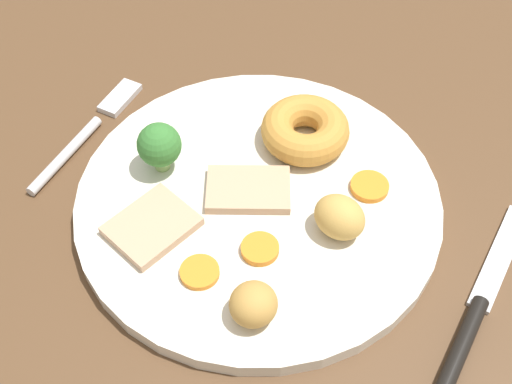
# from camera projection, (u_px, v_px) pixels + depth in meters

# --- Properties ---
(dining_table) EXTENTS (1.20, 0.84, 0.04)m
(dining_table) POSITION_uv_depth(u_px,v_px,m) (285.00, 232.00, 0.57)
(dining_table) COLOR brown
(dining_table) RESTS_ON ground
(dinner_plate) EXTENTS (0.30, 0.30, 0.01)m
(dinner_plate) POSITION_uv_depth(u_px,v_px,m) (256.00, 205.00, 0.55)
(dinner_plate) COLOR silver
(dinner_plate) RESTS_ON dining_table
(meat_slice_main) EXTENTS (0.07, 0.07, 0.01)m
(meat_slice_main) POSITION_uv_depth(u_px,v_px,m) (152.00, 226.00, 0.52)
(meat_slice_main) COLOR tan
(meat_slice_main) RESTS_ON dinner_plate
(meat_slice_under) EXTENTS (0.08, 0.07, 0.01)m
(meat_slice_under) POSITION_uv_depth(u_px,v_px,m) (248.00, 191.00, 0.55)
(meat_slice_under) COLOR tan
(meat_slice_under) RESTS_ON dinner_plate
(yorkshire_pudding) EXTENTS (0.08, 0.08, 0.03)m
(yorkshire_pudding) POSITION_uv_depth(u_px,v_px,m) (305.00, 130.00, 0.58)
(yorkshire_pudding) COLOR #C68938
(yorkshire_pudding) RESTS_ON dinner_plate
(roast_potato_left) EXTENTS (0.05, 0.04, 0.03)m
(roast_potato_left) POSITION_uv_depth(u_px,v_px,m) (338.00, 220.00, 0.51)
(roast_potato_left) COLOR tan
(roast_potato_left) RESTS_ON dinner_plate
(roast_potato_right) EXTENTS (0.04, 0.04, 0.03)m
(roast_potato_right) POSITION_uv_depth(u_px,v_px,m) (253.00, 304.00, 0.47)
(roast_potato_right) COLOR #BC8C42
(roast_potato_right) RESTS_ON dinner_plate
(carrot_coin_front) EXTENTS (0.03, 0.03, 0.01)m
(carrot_coin_front) POSITION_uv_depth(u_px,v_px,m) (263.00, 250.00, 0.51)
(carrot_coin_front) COLOR orange
(carrot_coin_front) RESTS_ON dinner_plate
(carrot_coin_back) EXTENTS (0.03, 0.03, 0.00)m
(carrot_coin_back) POSITION_uv_depth(u_px,v_px,m) (200.00, 272.00, 0.50)
(carrot_coin_back) COLOR orange
(carrot_coin_back) RESTS_ON dinner_plate
(carrot_coin_side) EXTENTS (0.03, 0.03, 0.01)m
(carrot_coin_side) POSITION_uv_depth(u_px,v_px,m) (369.00, 186.00, 0.55)
(carrot_coin_side) COLOR orange
(carrot_coin_side) RESTS_ON dinner_plate
(broccoli_floret) EXTENTS (0.04, 0.04, 0.04)m
(broccoli_floret) POSITION_uv_depth(u_px,v_px,m) (159.00, 146.00, 0.55)
(broccoli_floret) COLOR #8CB766
(broccoli_floret) RESTS_ON dinner_plate
(fork) EXTENTS (0.02, 0.15, 0.01)m
(fork) POSITION_uv_depth(u_px,v_px,m) (89.00, 130.00, 0.61)
(fork) COLOR silver
(fork) RESTS_ON dining_table
(knife) EXTENTS (0.02, 0.19, 0.01)m
(knife) POSITION_uv_depth(u_px,v_px,m) (476.00, 312.00, 0.49)
(knife) COLOR black
(knife) RESTS_ON dining_table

